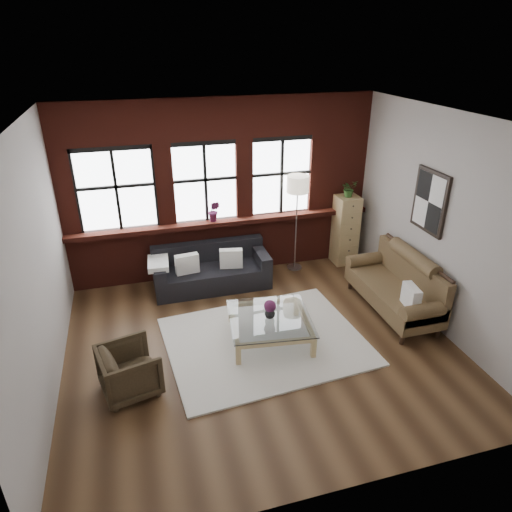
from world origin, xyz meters
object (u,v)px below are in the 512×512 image
object	(u,v)px
vase	(270,313)
drawer_chest	(345,230)
coffee_table	(270,329)
floor_lamp	(296,220)
armchair	(130,370)
dark_sofa	(211,268)
vintage_settee	(393,283)

from	to	relation	value
vase	drawer_chest	distance (m)	3.01
coffee_table	vase	size ratio (longest dim) A/B	7.22
floor_lamp	drawer_chest	bearing A→B (deg)	-0.35
armchair	vase	bearing A→B (deg)	-87.93
vase	drawer_chest	size ratio (longest dim) A/B	0.12
vase	floor_lamp	xyz separation A→B (m)	(1.16, 2.08, 0.53)
dark_sofa	armchair	bearing A→B (deg)	-122.17
armchair	floor_lamp	xyz separation A→B (m)	(3.17, 2.64, 0.67)
dark_sofa	vase	size ratio (longest dim) A/B	12.49
vintage_settee	armchair	size ratio (longest dim) A/B	2.77
vase	drawer_chest	xyz separation A→B (m)	(2.18, 2.07, 0.22)
vase	drawer_chest	bearing A→B (deg)	43.58
coffee_table	drawer_chest	bearing A→B (deg)	43.58
coffee_table	drawer_chest	distance (m)	3.05
dark_sofa	floor_lamp	bearing A→B (deg)	9.07
dark_sofa	vintage_settee	xyz separation A→B (m)	(2.66, -1.60, 0.15)
armchair	drawer_chest	size ratio (longest dim) A/B	0.51
dark_sofa	coffee_table	xyz separation A→B (m)	(0.52, -1.81, -0.18)
armchair	drawer_chest	distance (m)	4.96
armchair	vase	xyz separation A→B (m)	(2.01, 0.56, 0.14)
dark_sofa	vase	distance (m)	1.89
vintage_settee	vase	size ratio (longest dim) A/B	11.95
armchair	coffee_table	size ratio (longest dim) A/B	0.60
vintage_settee	floor_lamp	size ratio (longest dim) A/B	0.98
armchair	coffee_table	bearing A→B (deg)	-87.93
coffee_table	drawer_chest	xyz separation A→B (m)	(2.18, 2.07, 0.49)
drawer_chest	armchair	bearing A→B (deg)	-147.86
vintage_settee	armchair	bearing A→B (deg)	-169.55
vintage_settee	dark_sofa	bearing A→B (deg)	148.85
vase	armchair	bearing A→B (deg)	-164.47
vase	floor_lamp	bearing A→B (deg)	60.89
dark_sofa	floor_lamp	xyz separation A→B (m)	(1.68, 0.27, 0.63)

